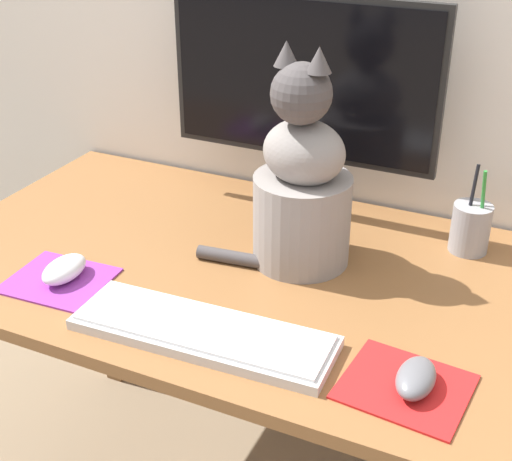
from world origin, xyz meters
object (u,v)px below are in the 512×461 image
pen_cup (471,227)px  computer_mouse_right (416,378)px  keyboard (203,332)px  computer_mouse_left (64,269)px  cat (301,186)px  monitor (302,91)px

pen_cup → computer_mouse_right: bearing=-89.2°
computer_mouse_right → pen_cup: pen_cup is taller
keyboard → computer_mouse_left: (-0.32, 0.05, 0.01)m
keyboard → pen_cup: pen_cup is taller
computer_mouse_left → cat: cat is taller
computer_mouse_left → cat: bearing=34.6°
monitor → cat: bearing=-67.7°
keyboard → computer_mouse_right: size_ratio=4.51×
computer_mouse_right → cat: (-0.30, 0.28, 0.13)m
monitor → keyboard: bearing=-86.1°
keyboard → pen_cup: size_ratio=2.47×
keyboard → pen_cup: 0.59m
monitor → computer_mouse_left: (-0.28, -0.45, -0.25)m
cat → pen_cup: (0.29, 0.18, -0.11)m
computer_mouse_left → computer_mouse_right: computer_mouse_left is taller
computer_mouse_left → computer_mouse_right: size_ratio=1.05×
pen_cup → cat: bearing=-148.6°
pen_cup → monitor: bearing=176.2°
cat → pen_cup: size_ratio=2.35×
cat → computer_mouse_left: bearing=-131.2°
computer_mouse_right → cat: size_ratio=0.23×
monitor → computer_mouse_left: monitor is taller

